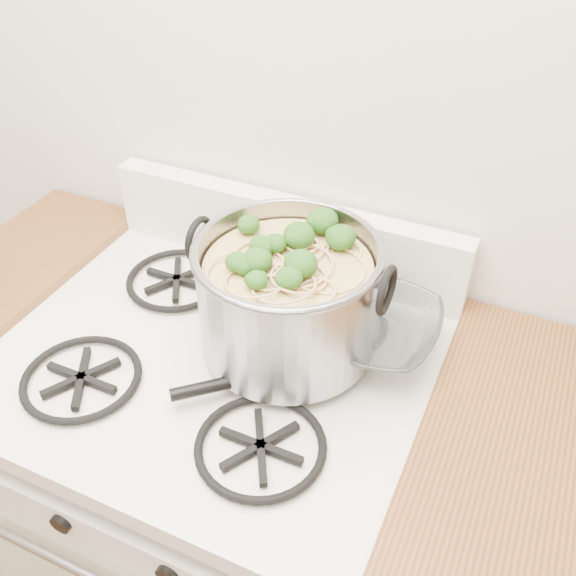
# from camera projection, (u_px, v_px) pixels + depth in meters

# --- Properties ---
(gas_range) EXTENTS (0.76, 0.66, 0.92)m
(gas_range) POSITION_uv_depth(u_px,v_px,m) (227.00, 505.00, 1.43)
(gas_range) COLOR white
(gas_range) RESTS_ON ground
(counter_left) EXTENTS (0.25, 0.65, 0.92)m
(counter_left) POSITION_uv_depth(u_px,v_px,m) (49.00, 423.00, 1.58)
(counter_left) COLOR silver
(counter_left) RESTS_ON ground
(stock_pot) EXTENTS (0.34, 0.31, 0.21)m
(stock_pot) POSITION_uv_depth(u_px,v_px,m) (288.00, 297.00, 1.08)
(stock_pot) COLOR gray
(stock_pot) RESTS_ON gas_range
(spatula) EXTENTS (0.42, 0.42, 0.02)m
(spatula) POSITION_uv_depth(u_px,v_px,m) (320.00, 362.00, 1.08)
(spatula) COLOR black
(spatula) RESTS_ON gas_range
(glass_bowl) EXTENTS (0.10, 0.10, 0.02)m
(glass_bowl) POSITION_uv_depth(u_px,v_px,m) (367.00, 335.00, 1.14)
(glass_bowl) COLOR white
(glass_bowl) RESTS_ON gas_range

